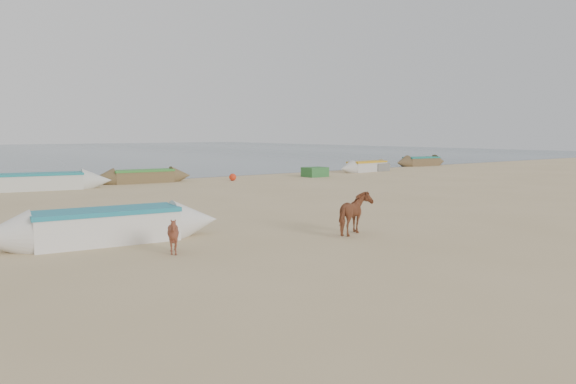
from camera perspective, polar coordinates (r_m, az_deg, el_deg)
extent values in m
plane|color=tan|center=(15.80, 8.75, -4.84)|extent=(140.00, 140.00, 0.00)
imported|color=brown|center=(16.45, 6.80, -2.20)|extent=(1.61, 1.24, 1.24)
imported|color=brown|center=(14.04, -11.56, -4.34)|extent=(1.08, 1.03, 0.93)
sphere|color=red|center=(34.90, -5.64, 1.52)|extent=(0.44, 0.44, 0.44)
cube|color=#306B33|center=(37.84, 2.75, 2.04)|extent=(1.50, 1.20, 0.64)
cube|color=slate|center=(44.08, 9.18, 2.52)|extent=(1.30, 1.20, 0.60)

